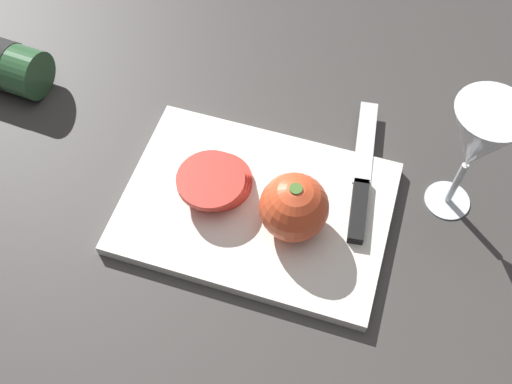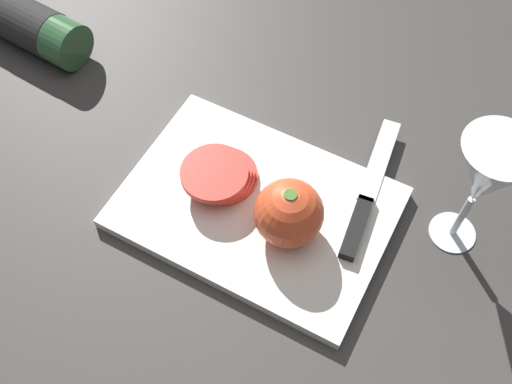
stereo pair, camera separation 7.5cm
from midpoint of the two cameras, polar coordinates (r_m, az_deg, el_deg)
name	(u,v)px [view 1 (the left image)]	position (r m, az deg, el deg)	size (l,w,h in m)	color
ground_plane	(240,223)	(0.79, -4.31, -3.17)	(3.00, 3.00, 0.00)	#383533
cutting_board	(256,208)	(0.79, -2.73, -1.71)	(0.35, 0.24, 0.02)	silver
wine_glass	(478,142)	(0.73, 17.63, 4.31)	(0.09, 0.09, 0.19)	silver
whole_tomato	(294,207)	(0.73, 0.69, -1.72)	(0.09, 0.09, 0.09)	#DB4C28
knife	(360,193)	(0.79, 7.22, -0.35)	(0.05, 0.23, 0.01)	silver
tomato_slice_stack_near	(215,181)	(0.78, -6.67, 0.86)	(0.09, 0.11, 0.04)	red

